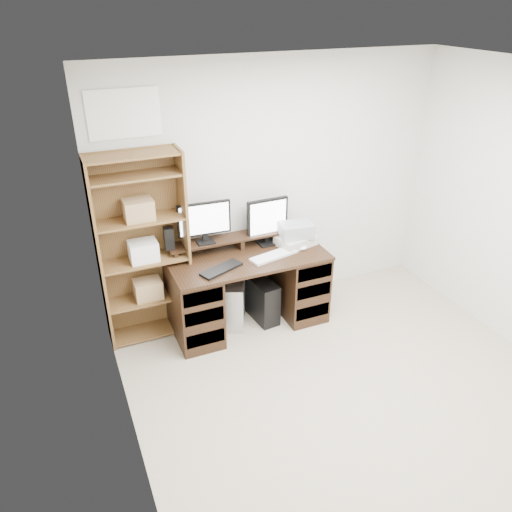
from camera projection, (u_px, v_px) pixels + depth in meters
room at (399, 284)px, 3.29m from camera, size 3.54×4.04×2.54m
desk at (248, 288)px, 4.88m from camera, size 1.50×0.70×0.75m
riser_shelf at (239, 238)px, 4.84m from camera, size 1.40×0.22×0.12m
monitor_wide at (204, 220)px, 4.60m from camera, size 0.50×0.14×0.40m
monitor_small at (267, 220)px, 4.84m from camera, size 0.42×0.16×0.46m
speaker at (169, 238)px, 4.53m from camera, size 0.09×0.09×0.21m
keyboard_black at (221, 269)px, 4.46m from camera, size 0.43×0.28×0.02m
keyboard_white at (274, 256)px, 4.69m from camera, size 0.49×0.25×0.02m
mouse at (303, 248)px, 4.82m from camera, size 0.10×0.08×0.04m
printer at (296, 240)px, 4.90m from camera, size 0.41×0.34×0.09m
basket at (296, 230)px, 4.85m from camera, size 0.35×0.27×0.14m
tower_silver at (234, 300)px, 4.97m from camera, size 0.39×0.52×0.48m
tower_black at (262, 299)px, 5.02m from camera, size 0.24×0.45×0.44m
bookshelf at (143, 248)px, 4.49m from camera, size 0.80×0.30×1.80m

